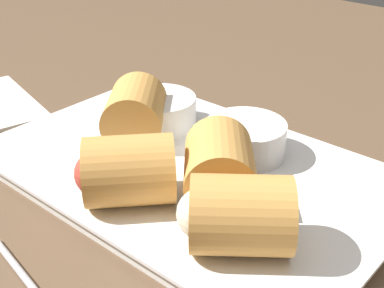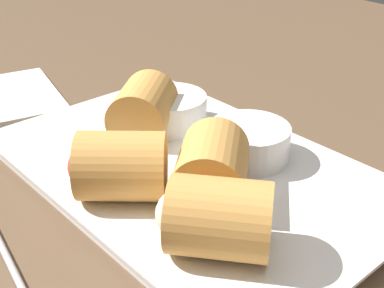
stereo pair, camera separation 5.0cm
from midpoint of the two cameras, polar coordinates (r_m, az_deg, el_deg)
name	(u,v)px [view 2 (the right image)]	position (r cm, az deg, el deg)	size (l,w,h in cm)	color
table_surface	(166,202)	(44.88, 0.41, -6.32)	(180.00, 140.00, 2.00)	brown
serving_plate	(192,174)	(45.38, 3.16, -3.27)	(34.72, 22.29, 1.50)	white
roll_front_left	(118,167)	(39.72, -4.33, -2.62)	(8.35, 8.42, 5.30)	#D19347
roll_front_right	(144,107)	(49.13, -2.20, 3.87)	(8.25, 8.44, 5.30)	#D19347
roll_back_left	(212,165)	(40.13, 5.76, -2.34)	(8.29, 8.44, 5.30)	#D19347
roll_back_right	(213,217)	(34.68, 6.40, -7.92)	(8.44, 8.24, 5.30)	#D19347
dipping_bowl_near	(249,141)	(45.97, 9.18, 0.23)	(7.03, 7.03, 2.99)	white
dipping_bowl_far	(170,109)	(51.20, 0.44, 3.70)	(7.03, 7.03, 2.99)	white
napkin	(3,98)	(63.49, -17.44, 4.64)	(16.34, 14.81, 0.60)	silver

